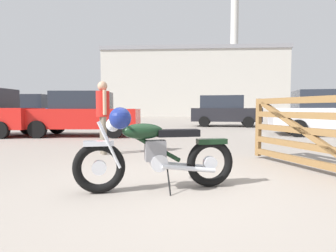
{
  "coord_description": "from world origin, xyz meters",
  "views": [
    {
      "loc": [
        0.27,
        -3.42,
        1.05
      ],
      "look_at": [
        -0.31,
        1.37,
        0.74
      ],
      "focal_mm": 29.58,
      "sensor_mm": 36.0,
      "label": 1
    }
  ],
  "objects_px": {
    "silver_sedan_mid": "(30,111)",
    "bystander": "(103,110)",
    "timber_gate": "(319,130)",
    "pale_sedan_back": "(83,114)",
    "white_estate_far": "(224,111)",
    "vintage_motorcycle": "(153,152)"
  },
  "relations": [
    {
      "from": "timber_gate",
      "to": "silver_sedan_mid",
      "type": "relative_size",
      "value": 0.58
    },
    {
      "from": "pale_sedan_back",
      "to": "silver_sedan_mid",
      "type": "xyz_separation_m",
      "value": [
        -4.74,
        3.87,
        0.08
      ]
    },
    {
      "from": "bystander",
      "to": "pale_sedan_back",
      "type": "distance_m",
      "value": 4.57
    },
    {
      "from": "timber_gate",
      "to": "bystander",
      "type": "xyz_separation_m",
      "value": [
        -4.1,
        1.4,
        0.32
      ]
    },
    {
      "from": "pale_sedan_back",
      "to": "timber_gate",
      "type": "bearing_deg",
      "value": -47.12
    },
    {
      "from": "timber_gate",
      "to": "pale_sedan_back",
      "type": "height_order",
      "value": "pale_sedan_back"
    },
    {
      "from": "timber_gate",
      "to": "pale_sedan_back",
      "type": "relative_size",
      "value": 0.53
    },
    {
      "from": "timber_gate",
      "to": "silver_sedan_mid",
      "type": "bearing_deg",
      "value": 23.01
    },
    {
      "from": "bystander",
      "to": "white_estate_far",
      "type": "height_order",
      "value": "white_estate_far"
    },
    {
      "from": "pale_sedan_back",
      "to": "white_estate_far",
      "type": "height_order",
      "value": "white_estate_far"
    },
    {
      "from": "pale_sedan_back",
      "to": "silver_sedan_mid",
      "type": "relative_size",
      "value": 1.09
    },
    {
      "from": "pale_sedan_back",
      "to": "white_estate_far",
      "type": "distance_m",
      "value": 8.59
    },
    {
      "from": "silver_sedan_mid",
      "to": "bystander",
      "type": "bearing_deg",
      "value": -53.0
    },
    {
      "from": "vintage_motorcycle",
      "to": "silver_sedan_mid",
      "type": "bearing_deg",
      "value": -69.17
    },
    {
      "from": "timber_gate",
      "to": "silver_sedan_mid",
      "type": "xyz_separation_m",
      "value": [
        -11.08,
        9.24,
        0.21
      ]
    },
    {
      "from": "bystander",
      "to": "silver_sedan_mid",
      "type": "bearing_deg",
      "value": 99.34
    },
    {
      "from": "silver_sedan_mid",
      "to": "white_estate_far",
      "type": "distance_m",
      "value": 10.83
    },
    {
      "from": "bystander",
      "to": "silver_sedan_mid",
      "type": "relative_size",
      "value": 0.41
    },
    {
      "from": "vintage_motorcycle",
      "to": "timber_gate",
      "type": "height_order",
      "value": "timber_gate"
    },
    {
      "from": "vintage_motorcycle",
      "to": "bystander",
      "type": "distance_m",
      "value": 3.15
    },
    {
      "from": "timber_gate",
      "to": "silver_sedan_mid",
      "type": "distance_m",
      "value": 14.43
    },
    {
      "from": "pale_sedan_back",
      "to": "vintage_motorcycle",
      "type": "bearing_deg",
      "value": -66.52
    }
  ]
}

